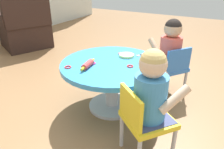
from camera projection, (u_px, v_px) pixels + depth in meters
The scene contains 14 objects.
ground_plane at pixel (112, 106), 2.08m from camera, with size 10.00×10.00×0.00m, color olive.
craft_table at pixel (112, 74), 1.93m from camera, with size 0.91×0.91×0.46m.
child_chair_left at pixel (144, 120), 1.41m from camera, with size 0.42×0.42×0.54m.
seated_child_left at pixel (152, 89), 1.32m from camera, with size 0.44×0.43×0.51m.
child_chair_right at pixel (170, 68), 2.16m from camera, with size 0.42×0.42×0.54m.
seated_child_right at pixel (171, 45), 2.09m from camera, with size 0.42×0.44×0.51m.
armchair_dark at pixel (25, 29), 3.58m from camera, with size 0.93×0.94×0.85m.
rolling_pin at pixel (88, 64), 1.78m from camera, with size 0.23×0.07×0.05m.
craft_scissors at pixel (143, 54), 2.07m from camera, with size 0.14×0.11×0.01m.
playdough_blob_0 at pixel (127, 55), 2.02m from camera, with size 0.14×0.14×0.02m, color #B2E58C.
cookie_cutter_0 at pixel (130, 66), 1.80m from camera, with size 0.06×0.06×0.01m, color red.
cookie_cutter_1 at pixel (68, 67), 1.78m from camera, with size 0.06×0.06×0.01m, color red.
cookie_cutter_2 at pixel (93, 63), 1.86m from camera, with size 0.05×0.05×0.01m, color #D83FA5.
cookie_cutter_3 at pixel (121, 53), 2.08m from camera, with size 0.05×0.05×0.01m, color red.
Camera 1 is at (-1.52, -0.85, 1.19)m, focal length 34.38 mm.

